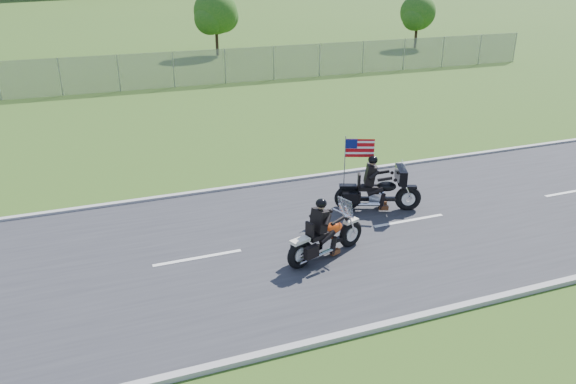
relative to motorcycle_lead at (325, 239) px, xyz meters
name	(u,v)px	position (x,y,z in m)	size (l,w,h in m)	color
ground	(274,246)	(-0.96, 1.01, -0.52)	(420.00, 420.00, 0.00)	#2F4B17
road	(274,245)	(-0.96, 1.01, -0.50)	(120.00, 8.00, 0.04)	#28282B
curb_north	(232,188)	(-0.96, 5.06, -0.47)	(120.00, 0.18, 0.12)	#9E9B93
curb_south	(343,336)	(-0.96, -3.04, -0.47)	(120.00, 0.18, 0.12)	#9E9B93
fence	(60,77)	(-5.96, 21.01, 0.48)	(60.00, 0.03, 2.00)	gray
tree_fence_near	(216,14)	(5.08, 31.05, 2.45)	(3.52, 3.28, 4.75)	#382316
tree_fence_far	(418,14)	(21.08, 29.05, 2.12)	(3.08, 2.87, 4.20)	#382316
motorcycle_lead	(325,239)	(0.00, 0.00, 0.00)	(2.36, 1.11, 1.64)	black
motorcycle_follow	(378,192)	(2.58, 2.02, 0.06)	(2.42, 1.29, 2.11)	black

